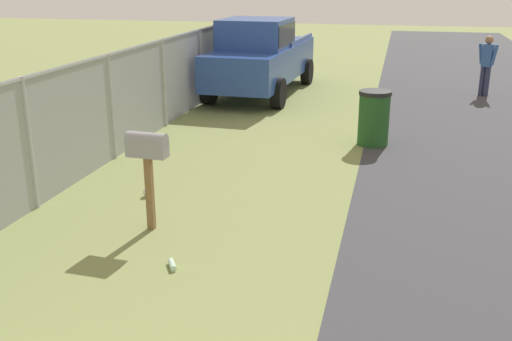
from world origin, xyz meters
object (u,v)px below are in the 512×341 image
Objects in this scene: trash_bin at (374,118)px; pedestrian at (487,62)px; mailbox at (147,152)px; pickup_truck at (260,55)px.

trash_bin is 0.66× the size of pedestrian.
mailbox is 1.23× the size of trash_bin.
pedestrian is (1.26, -6.02, -0.17)m from pickup_truck.
pickup_truck is 5.14× the size of trash_bin.
pickup_truck is 5.58m from trash_bin.
mailbox is 5.51m from trash_bin.
pickup_truck reaches higher than mailbox.
pedestrian is at bearing -23.60° from mailbox.
mailbox is 9.29m from pickup_truck.
trash_bin is at bearing -25.35° from mailbox.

